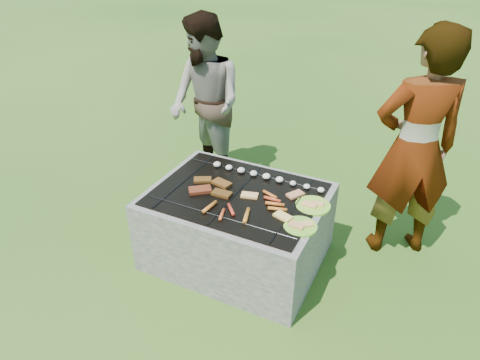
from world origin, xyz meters
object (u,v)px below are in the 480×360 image
object	(u,v)px
cook	(415,149)
bystander	(206,104)
plate_far	(313,205)
plate_near	(300,226)
fire_pit	(237,228)

from	to	relation	value
cook	bystander	size ratio (longest dim) A/B	1.08
plate_far	plate_near	distance (m)	0.27
fire_pit	cook	xyz separation A→B (m)	(1.12, 0.70, 0.63)
fire_pit	plate_far	world-z (taller)	plate_far
plate_near	cook	world-z (taller)	cook
plate_near	cook	distance (m)	1.09
fire_pit	plate_far	size ratio (longest dim) A/B	4.68
cook	plate_far	bearing A→B (deg)	17.57
fire_pit	cook	bearing A→B (deg)	32.09
fire_pit	cook	world-z (taller)	cook
plate_near	bystander	xyz separation A→B (m)	(-1.39, 1.16, 0.23)
plate_far	bystander	size ratio (longest dim) A/B	0.16
fire_pit	plate_near	xyz separation A→B (m)	(0.56, -0.18, 0.33)
plate_near	cook	size ratio (longest dim) A/B	0.14
fire_pit	bystander	size ratio (longest dim) A/B	0.77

